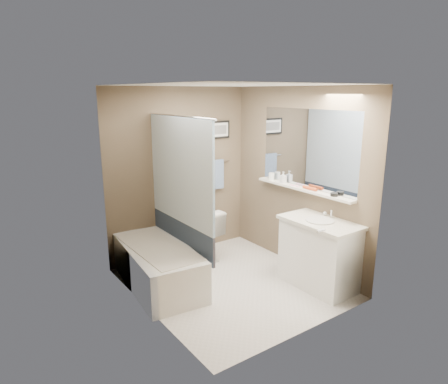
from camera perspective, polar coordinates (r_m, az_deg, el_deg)
ground at (r=5.11m, az=1.00°, el=-12.95°), size 2.50×2.50×0.00m
ceiling at (r=4.55m, az=1.13°, el=14.81°), size 2.20×2.50×0.04m
wall_back at (r=5.70m, az=-6.31°, el=2.65°), size 2.20×0.04×2.40m
wall_front at (r=3.81m, az=12.14°, el=-3.42°), size 2.20×0.04×2.40m
wall_left at (r=4.16m, az=-11.01°, el=-1.85°), size 0.04×2.50×2.40m
wall_right at (r=5.38m, az=10.36°, el=1.83°), size 0.04×2.50×2.40m
tile_surround at (r=4.65m, az=-13.60°, el=-2.84°), size 0.02×1.55×2.00m
curtain_rod at (r=4.76m, az=-6.49°, el=10.72°), size 0.02×1.55×0.02m
curtain_upper at (r=4.84m, az=-6.28°, el=3.02°), size 0.03×1.45×1.28m
curtain_lower at (r=5.07m, az=-6.03°, el=-6.11°), size 0.03×1.45×0.36m
mirror at (r=5.22m, az=11.82°, el=6.06°), size 0.02×1.60×1.00m
shelf at (r=5.27m, az=11.13°, el=0.42°), size 0.12×1.60×0.03m
towel_bar at (r=5.95m, az=-1.63°, el=4.20°), size 0.60×0.02×0.02m
towel at (r=5.97m, az=-1.51°, el=2.47°), size 0.34×0.05×0.44m
art_frame at (r=5.90m, az=-1.75°, el=8.82°), size 0.62×0.02×0.26m
art_mat at (r=5.89m, az=-1.67°, el=8.81°), size 0.56×0.00×0.20m
art_image at (r=5.89m, az=-1.66°, el=8.81°), size 0.50×0.00×0.13m
door at (r=4.27m, az=17.16°, el=-4.64°), size 0.80×0.02×2.00m
door_handle at (r=4.05m, az=13.70°, el=-5.40°), size 0.10×0.02×0.02m
bathtub at (r=5.04m, az=-9.41°, el=-10.41°), size 0.85×1.56×0.50m
tub_rim at (r=4.94m, az=-9.53°, el=-7.77°), size 0.56×1.36×0.02m
toilet at (r=5.71m, az=-3.61°, el=-5.93°), size 0.50×0.77×0.74m
vanity at (r=5.04m, az=13.41°, el=-8.74°), size 0.51×0.91×0.80m
countertop at (r=4.89m, az=13.61°, el=-4.23°), size 0.54×0.96×0.04m
sink_basin at (r=4.87m, az=13.55°, el=-3.94°), size 0.34×0.34×0.01m
faucet_spout at (r=5.01m, az=15.09°, el=-3.04°), size 0.02×0.02×0.10m
faucet_knob at (r=5.07m, az=14.21°, el=-2.99°), size 0.05×0.05×0.05m
candle_bowl_near at (r=4.94m, az=15.45°, el=-0.35°), size 0.09×0.09×0.04m
hair_brush_front at (r=5.18m, az=12.17°, el=0.54°), size 0.04×0.22×0.04m
pink_comb at (r=5.36m, az=10.05°, el=0.91°), size 0.04×0.16×0.01m
glass_jar at (r=5.67m, az=6.80°, el=2.23°), size 0.08×0.08×0.10m
soap_bottle at (r=5.50m, az=8.44°, el=2.09°), size 0.08×0.08×0.16m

